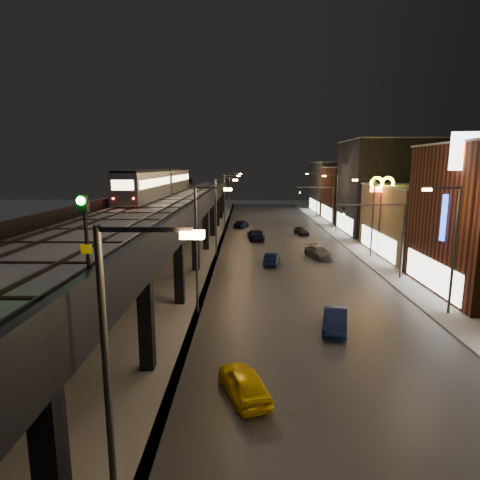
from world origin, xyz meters
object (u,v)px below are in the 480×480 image
object	(u,v)px
rail_signal	(84,223)
car_taxi	(244,383)
car_onc_silver	(335,321)
car_onc_white	(319,253)
car_far_white	(241,224)
car_near_white	(272,259)
car_mid_dark	(256,235)
car_onc_red	(301,231)
subway_train	(161,182)
sign_citgo	(469,172)

from	to	relation	value
rail_signal	car_taxi	distance (m)	10.47
car_onc_silver	car_onc_white	world-z (taller)	car_onc_silver
car_onc_silver	rail_signal	bearing A→B (deg)	-117.40
car_taxi	car_far_white	distance (m)	50.62
car_taxi	car_far_white	xyz separation A→B (m)	(-0.74, 50.62, 0.01)
car_taxi	car_far_white	size ratio (longest dim) A/B	0.98
car_near_white	car_onc_silver	size ratio (longest dim) A/B	0.93
car_near_white	car_onc_silver	xyz separation A→B (m)	(2.91, -17.21, 0.05)
car_mid_dark	car_onc_red	xyz separation A→B (m)	(6.99, 4.13, -0.12)
car_taxi	car_onc_white	bearing A→B (deg)	-125.78
car_near_white	car_onc_silver	bearing A→B (deg)	110.46
subway_train	car_near_white	xyz separation A→B (m)	(13.97, -11.66, -7.62)
car_mid_dark	sign_citgo	bearing A→B (deg)	113.54
car_near_white	car_onc_white	bearing A→B (deg)	-139.82
rail_signal	car_onc_red	size ratio (longest dim) A/B	0.77
car_onc_silver	car_taxi	bearing A→B (deg)	-114.42
car_taxi	car_mid_dark	distance (m)	39.15
sign_citgo	car_taxi	bearing A→B (deg)	-141.91
car_taxi	sign_citgo	world-z (taller)	sign_citgo
subway_train	car_mid_dark	world-z (taller)	subway_train
car_mid_dark	car_taxi	bearing A→B (deg)	83.08
car_taxi	car_mid_dark	bearing A→B (deg)	-111.25
car_taxi	car_onc_red	world-z (taller)	car_taxi
car_taxi	car_mid_dark	xyz separation A→B (m)	(1.45, 39.13, 0.08)
subway_train	car_taxi	world-z (taller)	subway_train
car_taxi	car_near_white	world-z (taller)	car_taxi
rail_signal	car_taxi	size ratio (longest dim) A/B	0.73
car_onc_silver	sign_citgo	bearing A→B (deg)	39.03
car_near_white	sign_citgo	xyz separation A→B (m)	(13.03, -12.28, 9.25)
sign_citgo	rail_signal	bearing A→B (deg)	-140.07
car_onc_white	sign_citgo	size ratio (longest dim) A/B	0.36
car_onc_white	car_onc_silver	bearing A→B (deg)	-116.09
car_onc_silver	car_mid_dark	bearing A→B (deg)	110.75
sign_citgo	car_mid_dark	bearing A→B (deg)	118.34
subway_train	car_onc_white	bearing A→B (deg)	-23.81
car_onc_silver	car_onc_red	distance (m)	35.87
car_mid_dark	sign_citgo	world-z (taller)	sign_citgo
car_mid_dark	car_onc_white	distance (m)	13.26
car_far_white	car_taxi	bearing A→B (deg)	109.19
car_mid_dark	car_onc_silver	xyz separation A→B (m)	(4.29, -31.64, -0.07)
rail_signal	sign_citgo	bearing A→B (deg)	39.93
car_onc_white	car_onc_red	size ratio (longest dim) A/B	1.24
rail_signal	car_far_white	size ratio (longest dim) A/B	0.72
subway_train	car_onc_white	world-z (taller)	subway_train
rail_signal	sign_citgo	size ratio (longest dim) A/B	0.23
car_onc_silver	car_near_white	bearing A→B (deg)	112.62
car_mid_dark	car_onc_red	size ratio (longest dim) A/B	1.39
car_mid_dark	car_onc_silver	bearing A→B (deg)	92.91
subway_train	car_near_white	distance (m)	19.73
subway_train	rail_signal	xyz separation A→B (m)	(6.40, -41.18, 0.41)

